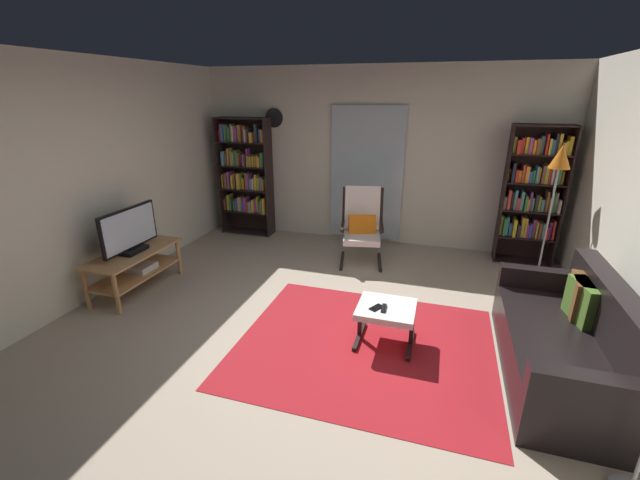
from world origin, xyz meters
TOP-DOWN VIEW (x-y plane):
  - ground_plane at (0.00, 0.00)m, footprint 7.02×7.02m
  - wall_back at (0.00, 2.90)m, footprint 5.60×0.06m
  - wall_left at (-2.70, 0.00)m, footprint 0.06×6.00m
  - glass_door_panel at (-0.09, 2.83)m, footprint 1.10×0.01m
  - area_rug at (0.48, 0.00)m, footprint 2.31×1.99m
  - tv_stand at (-2.31, 0.33)m, footprint 0.50×1.16m
  - television at (-2.31, 0.32)m, footprint 0.20×0.83m
  - bookshelf_near_tv at (-2.02, 2.64)m, footprint 0.85×0.30m
  - bookshelf_near_sofa at (2.16, 2.63)m, footprint 0.73×0.30m
  - leather_sofa at (2.13, 0.08)m, footprint 0.81×1.79m
  - lounge_armchair at (0.03, 2.01)m, footprint 0.68×0.75m
  - ottoman at (0.65, 0.11)m, footprint 0.52×0.48m
  - tv_remote at (0.64, 0.05)m, footprint 0.05×0.15m
  - cell_phone at (0.57, 0.05)m, footprint 0.13×0.16m
  - floor_lamp_by_shelf at (2.28, 2.03)m, footprint 0.23×0.23m
  - wall_clock at (-1.57, 2.82)m, footprint 0.29×0.03m

SIDE VIEW (x-z plane):
  - ground_plane at x=0.00m, z-range 0.00..0.00m
  - area_rug at x=0.48m, z-range 0.00..0.01m
  - leather_sofa at x=2.13m, z-range -0.11..0.72m
  - ottoman at x=0.65m, z-range 0.12..0.51m
  - tv_stand at x=-2.31m, z-range 0.08..0.56m
  - cell_phone at x=0.57m, z-range 0.38..0.39m
  - tv_remote at x=0.64m, z-range 0.38..0.40m
  - lounge_armchair at x=0.03m, z-range 0.02..1.05m
  - television at x=-2.31m, z-range 0.47..0.99m
  - bookshelf_near_sofa at x=2.16m, z-range 0.06..1.91m
  - bookshelf_near_tv at x=-2.02m, z-range 0.07..1.93m
  - glass_door_panel at x=-0.09m, z-range 0.05..2.05m
  - wall_back at x=0.00m, z-range 0.00..2.60m
  - wall_left at x=-2.70m, z-range 0.00..2.60m
  - floor_lamp_by_shelf at x=2.28m, z-range 0.57..2.24m
  - wall_clock at x=-1.57m, z-range 1.71..2.00m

